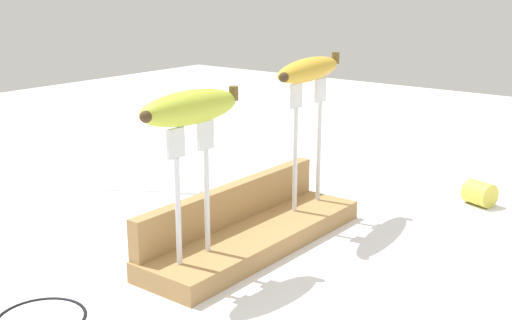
# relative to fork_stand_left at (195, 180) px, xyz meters

# --- Properties ---
(ground_plane) EXTENTS (3.00, 3.00, 0.00)m
(ground_plane) POSITION_rel_fork_stand_left_xyz_m (0.13, 0.00, -0.13)
(ground_plane) COLOR silver
(wooden_board) EXTENTS (0.38, 0.11, 0.03)m
(wooden_board) POSITION_rel_fork_stand_left_xyz_m (0.13, 0.00, -0.12)
(wooden_board) COLOR #A87F4C
(wooden_board) RESTS_ON ground
(board_backstop) EXTENTS (0.38, 0.02, 0.06)m
(board_backstop) POSITION_rel_fork_stand_left_xyz_m (0.13, 0.05, -0.08)
(board_backstop) COLOR #A87F4C
(board_backstop) RESTS_ON wooden_board
(fork_stand_left) EXTENTS (0.08, 0.01, 0.17)m
(fork_stand_left) POSITION_rel_fork_stand_left_xyz_m (0.00, 0.00, 0.00)
(fork_stand_left) COLOR silver
(fork_stand_left) RESTS_ON wooden_board
(fork_stand_right) EXTENTS (0.09, 0.01, 0.19)m
(fork_stand_right) POSITION_rel_fork_stand_left_xyz_m (0.25, 0.00, 0.01)
(fork_stand_right) COLOR silver
(fork_stand_right) RESTS_ON wooden_board
(banana_raised_left) EXTENTS (0.15, 0.05, 0.04)m
(banana_raised_left) POSITION_rel_fork_stand_left_xyz_m (-0.00, 0.00, 0.09)
(banana_raised_left) COLOR #B2C138
(banana_raised_left) RESTS_ON fork_stand_left
(banana_raised_right) EXTENTS (0.19, 0.07, 0.04)m
(banana_raised_right) POSITION_rel_fork_stand_left_xyz_m (0.25, -0.00, 0.11)
(banana_raised_right) COLOR gold
(banana_raised_right) RESTS_ON fork_stand_right
(fork_fallen_near) EXTENTS (0.12, 0.17, 0.01)m
(fork_fallen_near) POSITION_rel_fork_stand_left_xyz_m (0.22, 0.29, -0.13)
(fork_fallen_near) COLOR silver
(fork_fallen_near) RESTS_ON ground
(banana_chunk_near) EXTENTS (0.05, 0.06, 0.04)m
(banana_chunk_near) POSITION_rel_fork_stand_left_xyz_m (0.50, -0.18, -0.11)
(banana_chunk_near) COLOR #DBD147
(banana_chunk_near) RESTS_ON ground
(wire_coil) EXTENTS (0.10, 0.10, 0.00)m
(wire_coil) POSITION_rel_fork_stand_left_xyz_m (-0.19, 0.07, -0.13)
(wire_coil) COLOR black
(wire_coil) RESTS_ON ground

